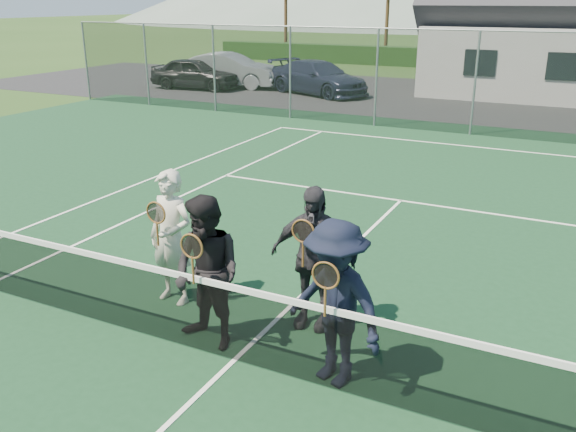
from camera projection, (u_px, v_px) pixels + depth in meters
name	position (u px, v px, depth m)	size (l,w,h in m)	color
ground	(502.00, 104.00, 23.67)	(220.00, 220.00, 0.00)	#264317
court_surface	(235.00, 361.00, 6.83)	(30.00, 30.00, 0.02)	#14381E
tarmac_carpark	(402.00, 96.00, 25.36)	(40.00, 12.00, 0.01)	black
hedge_row	(536.00, 62.00, 33.59)	(40.00, 1.20, 1.10)	black
car_a	(196.00, 73.00, 27.26)	(1.63, 4.06, 1.38)	black
car_b	(229.00, 70.00, 27.72)	(1.63, 4.66, 1.54)	gray
car_c	(318.00, 78.00, 25.73)	(1.95, 4.79, 1.39)	#1B1F37
court_markings	(235.00, 360.00, 6.82)	(11.03, 23.83, 0.01)	white
tennis_net	(233.00, 320.00, 6.65)	(11.68, 0.08, 1.10)	slate
perimeter_fence	(475.00, 83.00, 17.69)	(30.07, 0.07, 3.02)	slate
player_a	(171.00, 238.00, 7.89)	(0.69, 0.53, 1.80)	beige
player_b	(207.00, 273.00, 6.87)	(1.00, 0.86, 1.80)	black
player_c	(312.00, 257.00, 7.29)	(1.09, 0.55, 1.80)	#28272D
player_d	(335.00, 304.00, 6.19)	(1.31, 0.99, 1.80)	black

